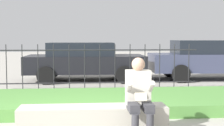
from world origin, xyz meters
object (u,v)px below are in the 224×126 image
(car_parked_right, at_px, (213,59))
(car_parked_center, at_px, (84,60))
(person_seated_reader, at_px, (139,94))
(stone_bench, at_px, (93,121))

(car_parked_right, distance_m, car_parked_center, 4.73)
(person_seated_reader, xyz_separation_m, car_parked_center, (-0.86, 6.52, 0.06))
(stone_bench, distance_m, person_seated_reader, 0.89)
(stone_bench, relative_size, car_parked_center, 0.57)
(stone_bench, bearing_deg, car_parked_right, 53.29)
(stone_bench, bearing_deg, car_parked_center, 91.41)
(person_seated_reader, distance_m, car_parked_center, 6.58)
(person_seated_reader, height_order, car_parked_right, car_parked_right)
(stone_bench, height_order, car_parked_center, car_parked_center)
(stone_bench, distance_m, car_parked_center, 6.27)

